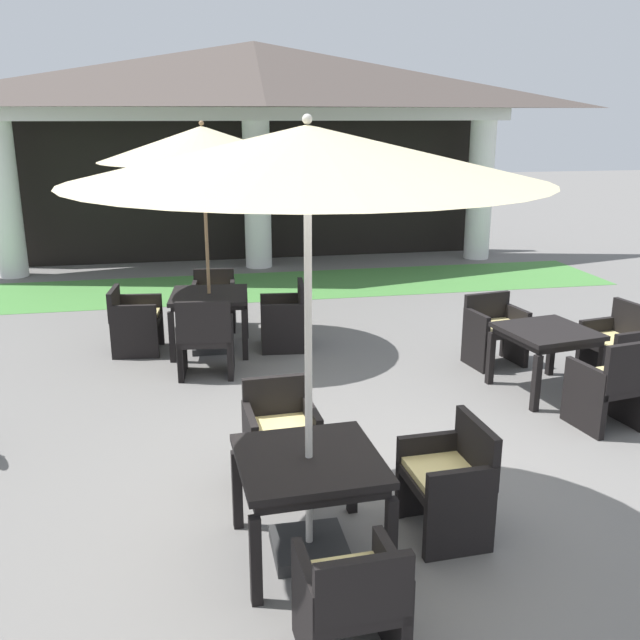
{
  "coord_description": "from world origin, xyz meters",
  "views": [
    {
      "loc": [
        -1.43,
        -4.8,
        2.91
      ],
      "look_at": [
        -0.11,
        1.99,
        0.88
      ],
      "focal_mm": 39.47,
      "sensor_mm": 36.0,
      "label": 1
    }
  ],
  "objects_px": {
    "patio_umbrella_near_foreground": "(307,158)",
    "patio_chair_near_foreground_east": "(449,481)",
    "patio_table_mid_right": "(547,338)",
    "patio_chair_near_foreground_south": "(351,601)",
    "patio_chair_mid_right_east": "(616,345)",
    "patio_chair_mid_left_west": "(134,321)",
    "patio_chair_mid_left_east": "(285,317)",
    "patio_table_near_foreground": "(309,470)",
    "patio_chair_mid_left_south": "(206,340)",
    "patio_chair_near_foreground_north": "(281,436)",
    "patio_table_mid_left": "(209,301)",
    "patio_chair_mid_right_north": "(494,330)",
    "patio_chair_mid_right_south": "(609,387)",
    "patio_chair_mid_left_north": "(214,301)",
    "patio_umbrella_mid_left": "(202,145)"
  },
  "relations": [
    {
      "from": "patio_chair_mid_left_north",
      "to": "patio_chair_mid_right_south",
      "type": "bearing_deg",
      "value": 136.84
    },
    {
      "from": "patio_chair_mid_left_south",
      "to": "patio_table_near_foreground",
      "type": "bearing_deg",
      "value": -75.62
    },
    {
      "from": "patio_table_near_foreground",
      "to": "patio_chair_near_foreground_east",
      "type": "xyz_separation_m",
      "value": [
        1.02,
        0.05,
        -0.22
      ]
    },
    {
      "from": "patio_chair_near_foreground_north",
      "to": "patio_chair_near_foreground_east",
      "type": "xyz_separation_m",
      "value": [
        1.07,
        -0.96,
        0.01
      ]
    },
    {
      "from": "patio_table_mid_right",
      "to": "patio_chair_mid_right_north",
      "type": "distance_m",
      "value": 0.98
    },
    {
      "from": "patio_chair_near_foreground_north",
      "to": "patio_chair_mid_left_east",
      "type": "xyz_separation_m",
      "value": [
        0.53,
        3.44,
        0.0
      ]
    },
    {
      "from": "patio_chair_mid_left_west",
      "to": "patio_chair_mid_left_east",
      "type": "xyz_separation_m",
      "value": [
        1.89,
        -0.18,
        -0.0
      ]
    },
    {
      "from": "patio_chair_mid_left_west",
      "to": "patio_chair_mid_right_north",
      "type": "xyz_separation_m",
      "value": [
        4.27,
        -1.29,
        0.01
      ]
    },
    {
      "from": "patio_table_mid_left",
      "to": "patio_chair_mid_left_north",
      "type": "xyz_separation_m",
      "value": [
        0.09,
        0.94,
        -0.25
      ]
    },
    {
      "from": "patio_chair_near_foreground_north",
      "to": "patio_chair_mid_right_east",
      "type": "height_order",
      "value": "patio_chair_mid_right_east"
    },
    {
      "from": "patio_chair_mid_left_west",
      "to": "patio_chair_mid_left_east",
      "type": "bearing_deg",
      "value": 90.0
    },
    {
      "from": "patio_chair_near_foreground_east",
      "to": "patio_chair_mid_left_north",
      "type": "height_order",
      "value": "patio_chair_near_foreground_east"
    },
    {
      "from": "patio_chair_mid_left_south",
      "to": "patio_chair_mid_right_south",
      "type": "relative_size",
      "value": 1.03
    },
    {
      "from": "patio_chair_near_foreground_east",
      "to": "patio_chair_mid_left_north",
      "type": "distance_m",
      "value": 5.61
    },
    {
      "from": "patio_table_mid_left",
      "to": "patio_chair_mid_left_west",
      "type": "relative_size",
      "value": 1.25
    },
    {
      "from": "patio_umbrella_near_foreground",
      "to": "patio_chair_mid_right_east",
      "type": "bearing_deg",
      "value": 32.87
    },
    {
      "from": "patio_table_near_foreground",
      "to": "patio_chair_mid_left_south",
      "type": "height_order",
      "value": "patio_chair_mid_left_south"
    },
    {
      "from": "patio_chair_near_foreground_south",
      "to": "patio_table_mid_left",
      "type": "height_order",
      "value": "patio_chair_near_foreground_south"
    },
    {
      "from": "patio_chair_near_foreground_south",
      "to": "patio_umbrella_near_foreground",
      "type": "bearing_deg",
      "value": 90.0
    },
    {
      "from": "patio_umbrella_near_foreground",
      "to": "patio_chair_mid_left_west",
      "type": "distance_m",
      "value": 5.35
    },
    {
      "from": "patio_chair_mid_left_west",
      "to": "patio_chair_mid_right_south",
      "type": "xyz_separation_m",
      "value": [
        4.58,
        -3.18,
        0.0
      ]
    },
    {
      "from": "patio_table_mid_left",
      "to": "patio_chair_mid_left_south",
      "type": "height_order",
      "value": "patio_chair_mid_left_south"
    },
    {
      "from": "patio_table_mid_left",
      "to": "patio_chair_mid_left_east",
      "type": "height_order",
      "value": "patio_chair_mid_left_east"
    },
    {
      "from": "patio_chair_near_foreground_east",
      "to": "patio_table_mid_right",
      "type": "bearing_deg",
      "value": -43.19
    },
    {
      "from": "patio_umbrella_near_foreground",
      "to": "patio_chair_near_foreground_north",
      "type": "distance_m",
      "value": 2.48
    },
    {
      "from": "patio_chair_near_foreground_east",
      "to": "patio_chair_mid_right_north",
      "type": "relative_size",
      "value": 1.02
    },
    {
      "from": "patio_chair_mid_left_north",
      "to": "patio_chair_mid_left_south",
      "type": "bearing_deg",
      "value": 90.0
    },
    {
      "from": "patio_table_mid_left",
      "to": "patio_chair_mid_right_north",
      "type": "relative_size",
      "value": 1.24
    },
    {
      "from": "patio_chair_near_foreground_north",
      "to": "patio_chair_mid_left_south",
      "type": "height_order",
      "value": "patio_chair_mid_left_south"
    },
    {
      "from": "patio_table_mid_left",
      "to": "patio_chair_mid_right_north",
      "type": "bearing_deg",
      "value": -19.78
    },
    {
      "from": "patio_chair_mid_right_east",
      "to": "patio_chair_mid_right_south",
      "type": "xyz_separation_m",
      "value": [
        -0.79,
        -1.11,
        -0.01
      ]
    },
    {
      "from": "patio_table_near_foreground",
      "to": "patio_chair_mid_left_north",
      "type": "xyz_separation_m",
      "value": [
        -0.37,
        5.49,
        -0.23
      ]
    },
    {
      "from": "patio_table_near_foreground",
      "to": "patio_chair_near_foreground_north",
      "type": "xyz_separation_m",
      "value": [
        -0.05,
        1.01,
        -0.23
      ]
    },
    {
      "from": "patio_chair_near_foreground_east",
      "to": "patio_chair_mid_left_south",
      "type": "bearing_deg",
      "value": 21.07
    },
    {
      "from": "patio_chair_near_foreground_east",
      "to": "patio_chair_mid_left_east",
      "type": "xyz_separation_m",
      "value": [
        -0.53,
        4.4,
        -0.01
      ]
    },
    {
      "from": "patio_chair_mid_left_east",
      "to": "patio_chair_near_foreground_south",
      "type": "bearing_deg",
      "value": -178.96
    },
    {
      "from": "patio_chair_mid_left_west",
      "to": "patio_chair_mid_left_north",
      "type": "distance_m",
      "value": 1.34
    },
    {
      "from": "patio_chair_near_foreground_east",
      "to": "patio_chair_mid_left_south",
      "type": "relative_size",
      "value": 0.9
    },
    {
      "from": "patio_chair_mid_left_west",
      "to": "patio_chair_mid_left_north",
      "type": "relative_size",
      "value": 1.03
    },
    {
      "from": "patio_umbrella_mid_left",
      "to": "patio_table_near_foreground",
      "type": "bearing_deg",
      "value": -84.16
    },
    {
      "from": "patio_table_mid_left",
      "to": "patio_table_mid_right",
      "type": "relative_size",
      "value": 1.02
    },
    {
      "from": "patio_table_mid_right",
      "to": "patio_chair_mid_left_west",
      "type": "bearing_deg",
      "value": 153.22
    },
    {
      "from": "patio_chair_mid_left_south",
      "to": "patio_table_mid_right",
      "type": "distance_m",
      "value": 3.77
    },
    {
      "from": "patio_table_near_foreground",
      "to": "patio_table_mid_right",
      "type": "distance_m",
      "value": 3.86
    },
    {
      "from": "patio_umbrella_near_foreground",
      "to": "patio_chair_near_foreground_north",
      "type": "bearing_deg",
      "value": 92.9
    },
    {
      "from": "patio_chair_mid_left_west",
      "to": "patio_chair_mid_right_south",
      "type": "height_order",
      "value": "patio_chair_mid_right_south"
    },
    {
      "from": "patio_umbrella_near_foreground",
      "to": "patio_chair_near_foreground_east",
      "type": "distance_m",
      "value": 2.47
    },
    {
      "from": "patio_chair_near_foreground_south",
      "to": "patio_table_mid_left",
      "type": "xyz_separation_m",
      "value": [
        -0.52,
        5.56,
        0.27
      ]
    },
    {
      "from": "patio_chair_mid_left_west",
      "to": "patio_chair_mid_left_east",
      "type": "relative_size",
      "value": 0.97
    },
    {
      "from": "patio_table_mid_right",
      "to": "patio_umbrella_near_foreground",
      "type": "bearing_deg",
      "value": -141.39
    }
  ]
}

